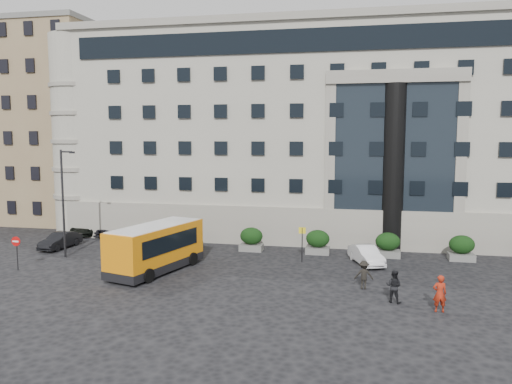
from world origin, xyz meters
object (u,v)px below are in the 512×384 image
hedge_d (388,245)px  parked_car_b (60,240)px  hedge_e (462,248)px  bus_stop_sign (302,238)px  white_taxi (366,255)px  street_lamp (64,199)px  parked_car_c (115,226)px  pedestrian_c (364,275)px  hedge_b (251,239)px  hedge_c (318,242)px  red_truck (141,207)px  no_entry_sign (16,246)px  parked_car_d (89,227)px  pedestrian_a (440,294)px  hedge_a (188,236)px  minibus (156,246)px  pedestrian_b (394,286)px

hedge_d → parked_car_b: bearing=-174.9°
hedge_e → bus_stop_sign: (-11.30, -2.80, 0.80)m
hedge_d → white_taxi: hedge_d is taller
street_lamp → parked_car_c: (-0.61, 9.00, -3.62)m
parked_car_b → parked_car_c: (1.48, 6.48, 0.10)m
bus_stop_sign → pedestrian_c: 7.06m
hedge_b → parked_car_c: size_ratio=0.36×
hedge_e → bus_stop_sign: bus_stop_sign is taller
hedge_c → pedestrian_c: size_ratio=1.08×
red_truck → pedestrian_c: red_truck is taller
no_entry_sign → parked_car_b: no_entry_sign is taller
street_lamp → parked_car_d: street_lamp is taller
no_entry_sign → pedestrian_a: 26.67m
hedge_a → no_entry_sign: size_ratio=0.79×
minibus → white_taxi: (13.79, 4.67, -1.06)m
red_truck → bus_stop_sign: bearing=-34.9°
hedge_a → no_entry_sign: (-9.00, -8.84, 0.72)m
pedestrian_a → pedestrian_b: 2.44m
pedestrian_c → no_entry_sign: bearing=-0.9°
pedestrian_b → minibus: bearing=7.4°
hedge_b → pedestrian_b: hedge_b is taller
hedge_c → pedestrian_b: 11.59m
hedge_d → pedestrian_c: 8.56m
parked_car_d → no_entry_sign: bearing=-89.0°
hedge_d → parked_car_d: size_ratio=0.39×
red_truck → parked_car_c: (0.36, -6.44, -0.84)m
hedge_b → pedestrian_b: bearing=-46.1°
bus_stop_sign → pedestrian_a: bus_stop_sign is taller
hedge_d → parked_car_b: hedge_d is taller
pedestrian_c → hedge_d: bearing=-104.5°
hedge_d → parked_car_c: size_ratio=0.36×
hedge_d → bus_stop_sign: (-6.10, -2.80, 0.80)m
no_entry_sign → pedestrian_a: (26.52, -2.70, -0.68)m
red_truck → parked_car_c: size_ratio=1.13×
hedge_c → street_lamp: (-18.34, -4.80, 3.44)m
minibus → pedestrian_b: size_ratio=4.40×
white_taxi → pedestrian_c: bearing=-113.0°
parked_car_d → pedestrian_c: 27.30m
white_taxi → pedestrian_b: (1.32, -8.04, 0.24)m
hedge_a → minibus: bearing=-88.3°
white_taxi → pedestrian_c: size_ratio=2.34×
hedge_b → hedge_c: (5.20, 0.00, 0.00)m
hedge_a → minibus: (0.21, -7.12, 0.79)m
hedge_a → hedge_b: same height
hedge_d → bus_stop_sign: bearing=-155.3°
bus_stop_sign → no_entry_sign: 19.46m
minibus → pedestrian_b: (15.10, -3.37, -0.82)m
bus_stop_sign → parked_car_d: bearing=162.7°
hedge_d → red_truck: bearing=156.5°
hedge_a → street_lamp: street_lamp is taller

